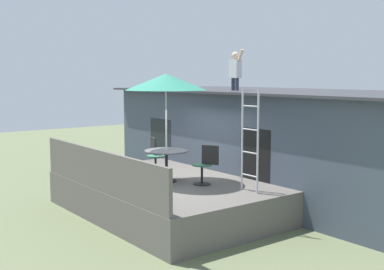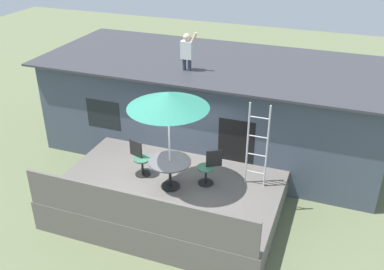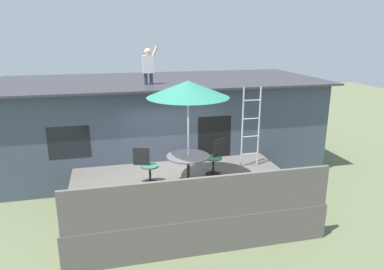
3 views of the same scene
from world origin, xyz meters
name	(u,v)px [view 1 (image 1 of 3)]	position (x,y,z in m)	size (l,w,h in m)	color
ground_plane	(170,212)	(0.00, 0.00, 0.00)	(40.00, 40.00, 0.00)	#66704C
house	(274,141)	(0.00, 3.60, 1.45)	(10.50, 4.50, 2.90)	#424C5B
deck	(170,196)	(0.00, 0.00, 0.40)	(5.53, 3.81, 0.80)	#605B56
deck_railing	(99,170)	(0.00, -1.86, 1.25)	(5.43, 0.08, 0.90)	#605B56
patio_table	(166,157)	(0.08, -0.15, 1.39)	(1.04, 1.04, 0.74)	black
patio_umbrella	(166,82)	(0.08, -0.15, 3.15)	(1.90, 1.90, 2.54)	silver
step_ladder	(250,141)	(2.02, 0.70, 1.90)	(0.52, 0.04, 2.20)	silver
person_figure	(236,68)	(-0.48, 2.54, 3.50)	(0.47, 0.20, 1.11)	#33384C
patio_chair_left	(155,156)	(-0.88, 0.15, 1.26)	(0.61, 0.44, 0.92)	black
patio_chair_right	(205,165)	(0.92, 0.35, 1.26)	(0.57, 0.44, 0.92)	black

